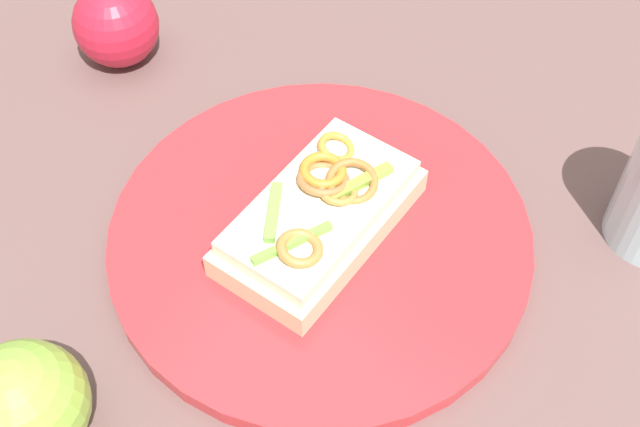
% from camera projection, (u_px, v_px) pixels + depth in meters
% --- Properties ---
extents(ground_plane, '(2.00, 2.00, 0.00)m').
position_uv_depth(ground_plane, '(320.00, 242.00, 0.60)').
color(ground_plane, brown).
rests_on(ground_plane, ground).
extents(plate, '(0.30, 0.30, 0.01)m').
position_uv_depth(plate, '(320.00, 237.00, 0.59)').
color(plate, red).
rests_on(plate, ground_plane).
extents(sandwich, '(0.15, 0.09, 0.05)m').
position_uv_depth(sandwich, '(321.00, 214.00, 0.57)').
color(sandwich, beige).
rests_on(sandwich, plate).
extents(apple_1, '(0.07, 0.07, 0.07)m').
position_uv_depth(apple_1, '(116.00, 24.00, 0.69)').
color(apple_1, red).
rests_on(apple_1, ground_plane).
extents(apple_3, '(0.10, 0.10, 0.08)m').
position_uv_depth(apple_3, '(24.00, 405.00, 0.48)').
color(apple_3, '#84BA3F').
rests_on(apple_3, ground_plane).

